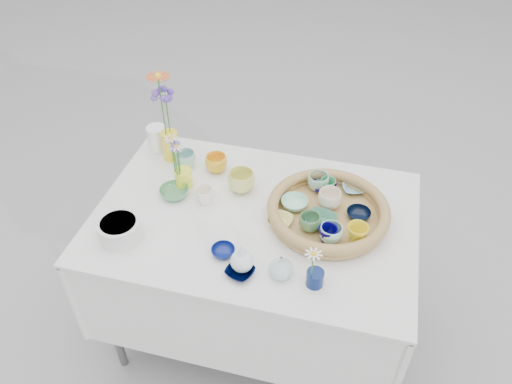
% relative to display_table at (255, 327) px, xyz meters
% --- Properties ---
extents(ground, '(80.00, 80.00, 0.00)m').
position_rel_display_table_xyz_m(ground, '(0.00, 0.00, 0.00)').
color(ground, gray).
extents(display_table, '(1.26, 0.86, 0.77)m').
position_rel_display_table_xyz_m(display_table, '(0.00, 0.00, 0.00)').
color(display_table, white).
rests_on(display_table, ground).
extents(wicker_tray, '(0.47, 0.47, 0.08)m').
position_rel_display_table_xyz_m(wicker_tray, '(0.28, 0.05, 0.80)').
color(wicker_tray, '#986B44').
rests_on(wicker_tray, display_table).
extents(tray_ceramic_0, '(0.11, 0.11, 0.03)m').
position_rel_display_table_xyz_m(tray_ceramic_0, '(0.24, 0.20, 0.80)').
color(tray_ceramic_0, '#080473').
rests_on(tray_ceramic_0, wicker_tray).
extents(tray_ceramic_1, '(0.12, 0.12, 0.03)m').
position_rel_display_table_xyz_m(tray_ceramic_1, '(0.40, 0.07, 0.80)').
color(tray_ceramic_1, black).
rests_on(tray_ceramic_1, wicker_tray).
extents(tray_ceramic_2, '(0.09, 0.09, 0.07)m').
position_rel_display_table_xyz_m(tray_ceramic_2, '(0.40, -0.06, 0.82)').
color(tray_ceramic_2, yellow).
rests_on(tray_ceramic_2, wicker_tray).
extents(tray_ceramic_3, '(0.14, 0.14, 0.03)m').
position_rel_display_table_xyz_m(tray_ceramic_3, '(0.26, 0.00, 0.80)').
color(tray_ceramic_3, '#347357').
rests_on(tray_ceramic_3, wicker_tray).
extents(tray_ceramic_4, '(0.11, 0.11, 0.06)m').
position_rel_display_table_xyz_m(tray_ceramic_4, '(0.22, -0.04, 0.82)').
color(tray_ceramic_4, '#518455').
rests_on(tray_ceramic_4, wicker_tray).
extents(tray_ceramic_5, '(0.13, 0.13, 0.03)m').
position_rel_display_table_xyz_m(tray_ceramic_5, '(0.14, 0.07, 0.80)').
color(tray_ceramic_5, '#9BE1BE').
rests_on(tray_ceramic_5, wicker_tray).
extents(tray_ceramic_6, '(0.11, 0.11, 0.07)m').
position_rel_display_table_xyz_m(tray_ceramic_6, '(0.22, 0.20, 0.82)').
color(tray_ceramic_6, '#9EC8B6').
rests_on(tray_ceramic_6, wicker_tray).
extents(tray_ceramic_7, '(0.12, 0.12, 0.07)m').
position_rel_display_table_xyz_m(tray_ceramic_7, '(0.28, 0.11, 0.82)').
color(tray_ceramic_7, '#F5E0C7').
rests_on(tray_ceramic_7, wicker_tray).
extents(tray_ceramic_8, '(0.12, 0.12, 0.02)m').
position_rel_display_table_xyz_m(tray_ceramic_8, '(0.36, 0.23, 0.79)').
color(tray_ceramic_8, '#80BBDA').
rests_on(tray_ceramic_8, wicker_tray).
extents(tray_ceramic_9, '(0.09, 0.09, 0.07)m').
position_rel_display_table_xyz_m(tray_ceramic_9, '(0.30, -0.09, 0.82)').
color(tray_ceramic_9, '#050044').
rests_on(tray_ceramic_9, wicker_tray).
extents(tray_ceramic_10, '(0.11, 0.11, 0.02)m').
position_rel_display_table_xyz_m(tray_ceramic_10, '(0.11, -0.03, 0.79)').
color(tray_ceramic_10, '#DCDA74').
rests_on(tray_ceramic_10, wicker_tray).
extents(tray_ceramic_11, '(0.09, 0.09, 0.07)m').
position_rel_display_table_xyz_m(tray_ceramic_11, '(0.31, -0.08, 0.82)').
color(tray_ceramic_11, '#A8EEDF').
rests_on(tray_ceramic_11, wicker_tray).
extents(tray_ceramic_12, '(0.07, 0.07, 0.06)m').
position_rel_display_table_xyz_m(tray_ceramic_12, '(0.26, 0.20, 0.81)').
color(tray_ceramic_12, '#409C61').
rests_on(tray_ceramic_12, wicker_tray).
extents(loose_ceramic_0, '(0.12, 0.12, 0.08)m').
position_rel_display_table_xyz_m(loose_ceramic_0, '(-0.23, 0.24, 0.80)').
color(loose_ceramic_0, yellow).
rests_on(loose_ceramic_0, display_table).
extents(loose_ceramic_1, '(0.14, 0.14, 0.09)m').
position_rel_display_table_xyz_m(loose_ceramic_1, '(-0.09, 0.14, 0.81)').
color(loose_ceramic_1, '#D9D669').
rests_on(loose_ceramic_1, display_table).
extents(loose_ceramic_2, '(0.13, 0.13, 0.04)m').
position_rel_display_table_xyz_m(loose_ceramic_2, '(-0.35, 0.03, 0.78)').
color(loose_ceramic_2, '#53905D').
rests_on(loose_ceramic_2, display_table).
extents(loose_ceramic_3, '(0.09, 0.09, 0.07)m').
position_rel_display_table_xyz_m(loose_ceramic_3, '(-0.22, 0.02, 0.80)').
color(loose_ceramic_3, white).
rests_on(loose_ceramic_3, display_table).
extents(loose_ceramic_4, '(0.10, 0.10, 0.03)m').
position_rel_display_table_xyz_m(loose_ceramic_4, '(-0.06, -0.23, 0.78)').
color(loose_ceramic_4, navy).
rests_on(loose_ceramic_4, display_table).
extents(loose_ceramic_5, '(0.10, 0.10, 0.07)m').
position_rel_display_table_xyz_m(loose_ceramic_5, '(-0.37, 0.23, 0.80)').
color(loose_ceramic_5, '#8CBDB8').
rests_on(loose_ceramic_5, display_table).
extents(loose_ceramic_6, '(0.12, 0.12, 0.02)m').
position_rel_display_table_xyz_m(loose_ceramic_6, '(0.02, -0.30, 0.78)').
color(loose_ceramic_6, black).
rests_on(loose_ceramic_6, display_table).
extents(fluted_bowl, '(0.20, 0.20, 0.08)m').
position_rel_display_table_xyz_m(fluted_bowl, '(-0.45, -0.24, 0.81)').
color(fluted_bowl, silver).
rests_on(fluted_bowl, display_table).
extents(bud_vase_paleblue, '(0.10, 0.10, 0.13)m').
position_rel_display_table_xyz_m(bud_vase_paleblue, '(0.03, -0.28, 0.83)').
color(bud_vase_paleblue, white).
rests_on(bud_vase_paleblue, display_table).
extents(bud_vase_seafoam, '(0.09, 0.09, 0.09)m').
position_rel_display_table_xyz_m(bud_vase_seafoam, '(0.16, -0.27, 0.81)').
color(bud_vase_seafoam, silver).
rests_on(bud_vase_seafoam, display_table).
extents(bud_vase_cobalt, '(0.08, 0.08, 0.06)m').
position_rel_display_table_xyz_m(bud_vase_cobalt, '(0.28, -0.28, 0.80)').
color(bud_vase_cobalt, '#091A4C').
rests_on(bud_vase_cobalt, display_table).
extents(single_daisy, '(0.09, 0.09, 0.12)m').
position_rel_display_table_xyz_m(single_daisy, '(0.27, -0.29, 0.88)').
color(single_daisy, white).
rests_on(single_daisy, bud_vase_cobalt).
extents(tall_vase_yellow, '(0.08, 0.08, 0.14)m').
position_rel_display_table_xyz_m(tall_vase_yellow, '(-0.46, 0.27, 0.83)').
color(tall_vase_yellow, yellow).
rests_on(tall_vase_yellow, display_table).
extents(gerbera, '(0.14, 0.14, 0.29)m').
position_rel_display_table_xyz_m(gerbera, '(-0.46, 0.26, 1.04)').
color(gerbera, '#DB5B2B').
rests_on(gerbera, tall_vase_yellow).
extents(hydrangea, '(0.09, 0.09, 0.25)m').
position_rel_display_table_xyz_m(hydrangea, '(-0.45, 0.28, 0.99)').
color(hydrangea, '#5839AB').
rests_on(hydrangea, tall_vase_yellow).
extents(white_pitcher, '(0.15, 0.13, 0.12)m').
position_rel_display_table_xyz_m(white_pitcher, '(-0.54, 0.32, 0.82)').
color(white_pitcher, white).
rests_on(white_pitcher, display_table).
extents(daisy_cup, '(0.08, 0.08, 0.08)m').
position_rel_display_table_xyz_m(daisy_cup, '(-0.33, 0.10, 0.80)').
color(daisy_cup, '#FBFF36').
rests_on(daisy_cup, display_table).
extents(daisy_posy, '(0.11, 0.11, 0.17)m').
position_rel_display_table_xyz_m(daisy_posy, '(-0.35, 0.09, 0.93)').
color(daisy_posy, silver).
rests_on(daisy_posy, daisy_cup).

